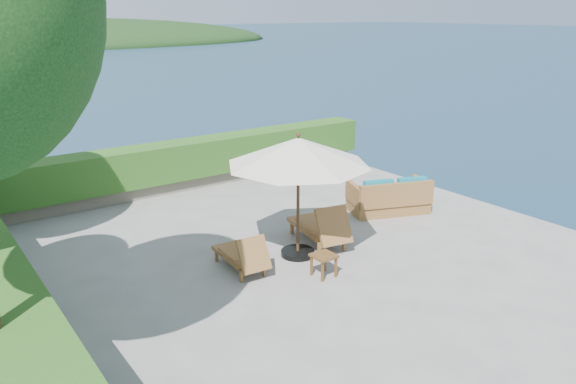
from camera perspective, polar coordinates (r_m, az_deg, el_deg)
ground at (r=11.77m, az=1.09°, el=-6.34°), size 12.00×12.00×0.00m
foundation at (r=12.49m, az=1.04°, el=-12.84°), size 12.00×12.00×3.00m
ocean at (r=13.29m, az=1.01°, el=-18.22°), size 600.00×600.00×0.00m
offshore_island at (r=152.08m, az=-24.35°, el=13.47°), size 126.00×57.60×12.60m
planter_wall_far at (r=16.26m, az=-10.77°, el=0.96°), size 12.00×0.60×0.36m
planter_wall_left at (r=9.81m, az=-26.89°, el=-12.57°), size 0.60×12.00×0.36m
hedge_far at (r=16.08m, az=-10.91°, el=3.25°), size 12.40×0.90×1.00m
patio_umbrella at (r=11.00m, az=1.06°, el=4.02°), size 3.17×3.17×2.60m
lounge_left at (r=10.95m, az=-4.63°, el=-6.35°), size 0.70×1.46×0.83m
lounge_right at (r=12.10m, az=3.37°, el=-3.52°), size 1.01×1.84×1.00m
side_table at (r=10.72m, az=3.66°, el=-6.76°), size 0.42×0.42×0.45m
wicker_loveseat at (r=14.26m, az=10.27°, el=-0.62°), size 2.17×1.62×0.96m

